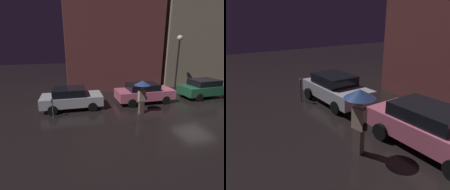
# 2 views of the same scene
# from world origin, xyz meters

# --- Properties ---
(parked_car_silver) EXTENTS (4.08, 2.04, 1.43)m
(parked_car_silver) POSITION_xyz_m (-8.99, 1.44, 0.75)
(parked_car_silver) COLOR #B7B7BF
(parked_car_silver) RESTS_ON ground
(parked_car_pink) EXTENTS (4.28, 2.03, 1.43)m
(parked_car_pink) POSITION_xyz_m (-3.67, 1.40, 0.75)
(parked_car_pink) COLOR #DB6684
(parked_car_pink) RESTS_ON ground
(pedestrian_with_umbrella) EXTENTS (0.98, 0.98, 2.14)m
(pedestrian_with_umbrella) POSITION_xyz_m (-4.81, -0.69, 1.63)
(pedestrian_with_umbrella) COLOR #66564C
(pedestrian_with_umbrella) RESTS_ON ground
(parking_meter) EXTENTS (0.12, 0.10, 1.20)m
(parking_meter) POSITION_xyz_m (-10.14, 0.03, 0.75)
(parking_meter) COLOR #4C5154
(parking_meter) RESTS_ON ground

